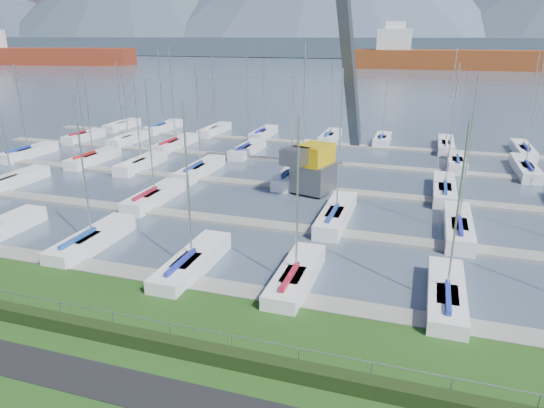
% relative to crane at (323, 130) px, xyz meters
% --- Properties ---
extents(path, '(160.00, 2.00, 0.04)m').
position_rel_crane_xyz_m(path, '(-0.22, -29.41, -5.32)').
color(path, black).
rests_on(path, grass).
extents(water, '(800.00, 540.00, 0.20)m').
position_rel_crane_xyz_m(water, '(-0.22, 233.59, -5.73)').
color(water, '#465466').
extents(hedge, '(80.00, 0.70, 0.70)m').
position_rel_crane_xyz_m(hedge, '(-0.22, -26.81, -4.98)').
color(hedge, black).
rests_on(hedge, grass).
extents(fence, '(80.00, 0.04, 0.04)m').
position_rel_crane_xyz_m(fence, '(-0.22, -26.41, -4.13)').
color(fence, gray).
rests_on(fence, grass).
extents(foothill, '(900.00, 80.00, 12.00)m').
position_rel_crane_xyz_m(foothill, '(-0.22, 303.59, 0.67)').
color(foothill, '#3F4F5C').
rests_on(foothill, water).
extents(docks, '(90.00, 41.60, 0.25)m').
position_rel_crane_xyz_m(docks, '(-0.22, -0.41, -5.55)').
color(docks, slate).
rests_on(docks, water).
extents(crane, '(5.35, 13.46, 22.35)m').
position_rel_crane_xyz_m(crane, '(0.00, 0.00, 0.00)').
color(crane, slate).
rests_on(crane, water).
extents(cargo_ship_west, '(88.25, 34.95, 21.50)m').
position_rel_crane_xyz_m(cargo_ship_west, '(-176.88, 158.27, -1.65)').
color(cargo_ship_west, maroon).
rests_on(cargo_ship_west, water).
extents(cargo_ship_mid, '(107.75, 20.72, 21.50)m').
position_rel_crane_xyz_m(cargo_ship_mid, '(25.19, 184.91, -1.85)').
color(cargo_ship_mid, brown).
rests_on(cargo_ship_mid, water).
extents(sailboat_fleet, '(74.46, 49.69, 13.33)m').
position_rel_crane_xyz_m(sailboat_fleet, '(-3.02, 2.43, 0.03)').
color(sailboat_fleet, silver).
rests_on(sailboat_fleet, water).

